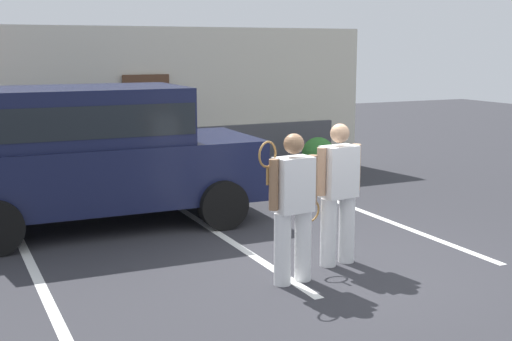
# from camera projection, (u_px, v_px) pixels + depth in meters

# --- Properties ---
(ground_plane) EXTENTS (40.00, 40.00, 0.00)m
(ground_plane) POSITION_uv_depth(u_px,v_px,m) (340.00, 270.00, 8.05)
(ground_plane) COLOR #2D2D33
(parking_stripe_0) EXTENTS (0.12, 4.40, 0.01)m
(parking_stripe_0) POSITION_uv_depth(u_px,v_px,m) (34.00, 272.00, 7.99)
(parking_stripe_0) COLOR silver
(parking_stripe_0) RESTS_ON ground_plane
(parking_stripe_1) EXTENTS (0.12, 4.40, 0.01)m
(parking_stripe_1) POSITION_uv_depth(u_px,v_px,m) (236.00, 244.00, 9.09)
(parking_stripe_1) COLOR silver
(parking_stripe_1) RESTS_ON ground_plane
(parking_stripe_2) EXTENTS (0.12, 4.40, 0.01)m
(parking_stripe_2) POSITION_uv_depth(u_px,v_px,m) (393.00, 223.00, 10.19)
(parking_stripe_2) COLOR silver
(parking_stripe_2) RESTS_ON ground_plane
(house_frontage) EXTENTS (8.42, 0.40, 2.99)m
(house_frontage) POSITION_uv_depth(u_px,v_px,m) (171.00, 109.00, 13.27)
(house_frontage) COLOR beige
(house_frontage) RESTS_ON ground_plane
(parked_suv) EXTENTS (4.64, 2.25, 2.05)m
(parked_suv) POSITION_uv_depth(u_px,v_px,m) (93.00, 149.00, 9.86)
(parked_suv) COLOR #141938
(parked_suv) RESTS_ON ground_plane
(tennis_player_man) EXTENTS (0.76, 0.31, 1.69)m
(tennis_player_man) POSITION_uv_depth(u_px,v_px,m) (293.00, 206.00, 7.48)
(tennis_player_man) COLOR white
(tennis_player_man) RESTS_ON ground_plane
(tennis_player_woman) EXTENTS (0.90, 0.32, 1.73)m
(tennis_player_woman) POSITION_uv_depth(u_px,v_px,m) (338.00, 193.00, 8.13)
(tennis_player_woman) COLOR white
(tennis_player_woman) RESTS_ON ground_plane
(potted_plant_by_porch) EXTENTS (0.65, 0.65, 0.86)m
(potted_plant_by_porch) POSITION_uv_depth(u_px,v_px,m) (318.00, 156.00, 13.41)
(potted_plant_by_porch) COLOR #9E5638
(potted_plant_by_porch) RESTS_ON ground_plane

